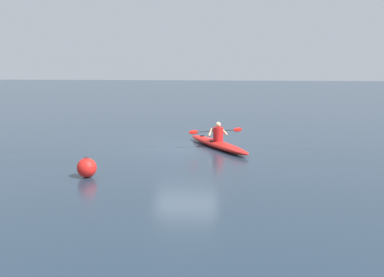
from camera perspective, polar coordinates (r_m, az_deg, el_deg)
name	(u,v)px	position (r m, az deg, el deg)	size (l,w,h in m)	color
ground_plane	(186,147)	(19.81, -0.66, -0.98)	(160.00, 160.00, 0.00)	#1E2D3D
kayak	(217,144)	(19.60, 2.97, -0.65)	(2.95, 4.61, 0.30)	red
kayaker	(218,133)	(19.49, 3.03, 0.65)	(2.07, 1.18, 0.75)	red
mooring_buoy_white_far	(87,168)	(14.81, -12.09, -3.33)	(0.58, 0.58, 0.62)	red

